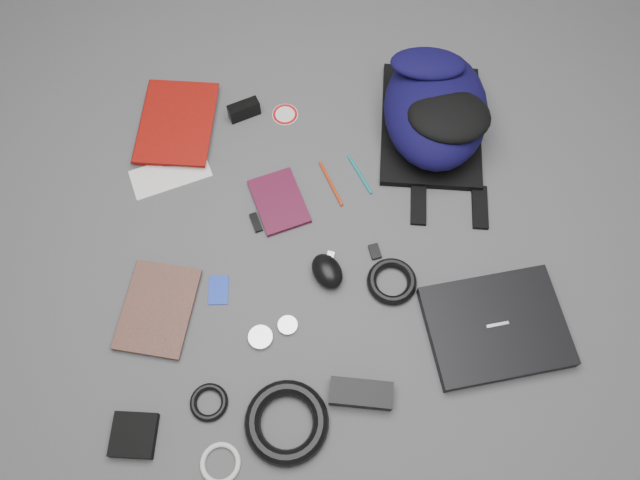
{
  "coord_description": "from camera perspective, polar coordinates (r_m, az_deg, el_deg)",
  "views": [
    {
      "loc": [
        -0.08,
        -0.63,
        1.43
      ],
      "look_at": [
        0.0,
        0.0,
        0.02
      ],
      "focal_mm": 35.0,
      "sensor_mm": 36.0,
      "label": 1
    }
  ],
  "objects": [
    {
      "name": "sticker_disc",
      "position": [
        1.76,
        -3.21,
        11.38
      ],
      "size": [
        0.09,
        0.09,
        0.0
      ],
      "primitive_type": "cylinder",
      "rotation": [
        0.0,
        0.0,
        0.33
      ],
      "color": "silver",
      "rests_on": "ground"
    },
    {
      "name": "ground",
      "position": [
        1.57,
        0.0,
        -0.3
      ],
      "size": [
        4.0,
        4.0,
        0.0
      ],
      "primitive_type": "plane",
      "color": "#4F4F51",
      "rests_on": "ground"
    },
    {
      "name": "pen_teal",
      "position": [
        1.66,
        3.67,
        6.0
      ],
      "size": [
        0.05,
        0.12,
        0.01
      ],
      "primitive_type": "cylinder",
      "rotation": [
        1.57,
        0.0,
        0.34
      ],
      "color": "#0D7D7B",
      "rests_on": "ground"
    },
    {
      "name": "envelope",
      "position": [
        1.7,
        -13.51,
        5.91
      ],
      "size": [
        0.22,
        0.14,
        0.0
      ],
      "primitive_type": "cube",
      "rotation": [
        0.0,
        0.0,
        0.25
      ],
      "color": "white",
      "rests_on": "ground"
    },
    {
      "name": "power_brick",
      "position": [
        1.44,
        3.77,
        -13.83
      ],
      "size": [
        0.15,
        0.09,
        0.03
      ],
      "primitive_type": "cube",
      "rotation": [
        0.0,
        0.0,
        -0.22
      ],
      "color": "black",
      "rests_on": "ground"
    },
    {
      "name": "laptop",
      "position": [
        1.53,
        15.78,
        -7.62
      ],
      "size": [
        0.33,
        0.27,
        0.03
      ],
      "primitive_type": "cube",
      "rotation": [
        0.0,
        0.0,
        0.07
      ],
      "color": "black",
      "rests_on": "ground"
    },
    {
      "name": "power_cord_coil",
      "position": [
        1.43,
        -3.07,
        -16.3
      ],
      "size": [
        0.22,
        0.22,
        0.04
      ],
      "primitive_type": "torus",
      "rotation": [
        0.0,
        0.0,
        0.18
      ],
      "color": "black",
      "rests_on": "ground"
    },
    {
      "name": "pen_red",
      "position": [
        1.64,
        1.0,
        5.19
      ],
      "size": [
        0.05,
        0.14,
        0.01
      ],
      "primitive_type": "cylinder",
      "rotation": [
        1.57,
        0.0,
        0.29
      ],
      "color": "#BC300E",
      "rests_on": "ground"
    },
    {
      "name": "backpack",
      "position": [
        1.69,
        10.52,
        11.78
      ],
      "size": [
        0.36,
        0.47,
        0.18
      ],
      "primitive_type": null,
      "rotation": [
        0.0,
        0.0,
        -0.19
      ],
      "color": "black",
      "rests_on": "ground"
    },
    {
      "name": "usb_silver",
      "position": [
        1.54,
        0.85,
        -1.85
      ],
      "size": [
        0.03,
        0.05,
        0.01
      ],
      "primitive_type": "cube",
      "rotation": [
        0.0,
        0.0,
        -0.39
      ],
      "color": "#AAABAD",
      "rests_on": "ground"
    },
    {
      "name": "pouch",
      "position": [
        1.49,
        -16.66,
        -16.71
      ],
      "size": [
        0.11,
        0.11,
        0.02
      ],
      "primitive_type": "cube",
      "rotation": [
        0.0,
        0.0,
        -0.17
      ],
      "color": "black",
      "rests_on": "ground"
    },
    {
      "name": "comic_book",
      "position": [
        1.57,
        -17.44,
        -5.57
      ],
      "size": [
        0.22,
        0.26,
        0.02
      ],
      "primitive_type": "imported",
      "rotation": [
        0.0,
        0.0,
        -0.29
      ],
      "color": "#AD510C",
      "rests_on": "ground"
    },
    {
      "name": "id_badge",
      "position": [
        1.54,
        -9.27,
        -4.54
      ],
      "size": [
        0.05,
        0.08,
        0.0
      ],
      "primitive_type": "cube",
      "rotation": [
        0.0,
        0.0,
        -0.09
      ],
      "color": "#1936BC",
      "rests_on": "ground"
    },
    {
      "name": "compact_camera",
      "position": [
        1.75,
        -6.97,
        11.72
      ],
      "size": [
        0.09,
        0.06,
        0.05
      ],
      "primitive_type": "cube",
      "rotation": [
        0.0,
        0.0,
        0.31
      ],
      "color": "black",
      "rests_on": "ground"
    },
    {
      "name": "white_cable_coil",
      "position": [
        1.45,
        -9.1,
        -19.51
      ],
      "size": [
        0.09,
        0.09,
        0.01
      ],
      "primitive_type": "torus",
      "rotation": [
        0.0,
        0.0,
        0.05
      ],
      "color": "silver",
      "rests_on": "ground"
    },
    {
      "name": "key_fob",
      "position": [
        1.56,
        5.04,
        -1.06
      ],
      "size": [
        0.03,
        0.04,
        0.01
      ],
      "primitive_type": "cube",
      "rotation": [
        0.0,
        0.0,
        0.12
      ],
      "color": "black",
      "rests_on": "ground"
    },
    {
      "name": "mouse",
      "position": [
        1.51,
        0.66,
        -2.87
      ],
      "size": [
        0.1,
        0.11,
        0.05
      ],
      "primitive_type": "ellipsoid",
      "rotation": [
        0.0,
        0.0,
        0.38
      ],
      "color": "black",
      "rests_on": "ground"
    },
    {
      "name": "earbud_coil",
      "position": [
        1.46,
        -10.12,
        -14.4
      ],
      "size": [
        0.11,
        0.11,
        0.02
      ],
      "primitive_type": "torus",
      "rotation": [
        0.0,
        0.0,
        0.26
      ],
      "color": "black",
      "rests_on": "ground"
    },
    {
      "name": "headphone_left",
      "position": [
        1.48,
        -5.46,
        -8.86
      ],
      "size": [
        0.06,
        0.06,
        0.01
      ],
      "primitive_type": "cylinder",
      "rotation": [
        0.0,
        0.0,
        0.13
      ],
      "color": "#B6B5B8",
      "rests_on": "ground"
    },
    {
      "name": "headphone_right",
      "position": [
        1.49,
        -2.97,
        -7.8
      ],
      "size": [
        0.05,
        0.05,
        0.01
      ],
      "primitive_type": "cylinder",
      "rotation": [
        0.0,
        0.0,
        -0.01
      ],
      "color": "#B9B9BB",
      "rests_on": "ground"
    },
    {
      "name": "cable_coil",
      "position": [
        1.53,
        6.58,
        -3.78
      ],
      "size": [
        0.15,
        0.15,
        0.02
      ],
      "primitive_type": "torus",
      "rotation": [
        0.0,
        0.0,
        0.23
      ],
      "color": "black",
      "rests_on": "ground"
    },
    {
      "name": "textbook_red",
      "position": [
        1.8,
        -16.12,
        10.39
      ],
      "size": [
        0.25,
        0.3,
        0.03
      ],
      "primitive_type": "imported",
      "rotation": [
        0.0,
        0.0,
        -0.19
      ],
      "color": "maroon",
      "rests_on": "ground"
    },
    {
      "name": "usb_black",
      "position": [
        1.59,
        -5.88,
        1.6
      ],
      "size": [
        0.03,
        0.06,
        0.01
      ],
      "primitive_type": "cube",
      "rotation": [
        0.0,
        0.0,
        0.24
      ],
      "color": "black",
      "rests_on": "ground"
    },
    {
      "name": "dvd_case",
      "position": [
        1.61,
        -3.77,
        3.54
      ],
      "size": [
        0.16,
        0.19,
        0.01
      ],
      "primitive_type": "cube",
      "rotation": [
        0.0,
        0.0,
        0.24
      ],
      "color": "#3C0B1E",
      "rests_on": "ground"
    }
  ]
}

